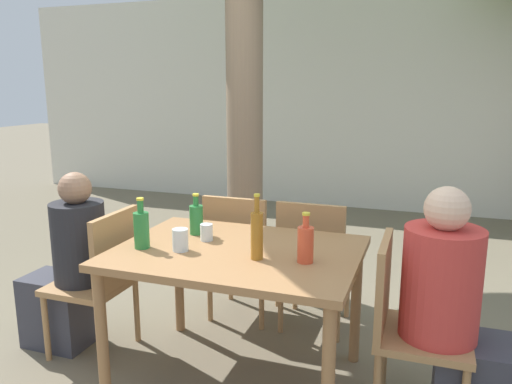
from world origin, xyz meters
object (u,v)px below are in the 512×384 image
object	(u,v)px
drinking_glass_1	(180,240)
person_seated_0	(69,272)
amber_bottle_1	(257,234)
green_bottle_3	(141,229)
patio_chair_3	(313,258)
person_seated_1	(457,323)
patio_chair_2	(240,250)
drinking_glass_0	(207,232)
green_bottle_2	(196,219)
patio_chair_0	(102,275)
dining_table_front	(237,265)
patio_chair_1	(405,319)
soda_bottle_0	(305,243)

from	to	relation	value
drinking_glass_1	person_seated_0	bearing A→B (deg)	171.87
amber_bottle_1	green_bottle_3	bearing A→B (deg)	-176.56
patio_chair_3	person_seated_1	world-z (taller)	person_seated_1
patio_chair_2	green_bottle_3	distance (m)	0.96
person_seated_1	drinking_glass_0	world-z (taller)	person_seated_1
person_seated_0	green_bottle_2	bearing A→B (deg)	102.77
person_seated_1	green_bottle_3	xyz separation A→B (m)	(-1.60, -0.15, 0.35)
patio_chair_2	person_seated_1	world-z (taller)	person_seated_1
patio_chair_3	patio_chair_0	bearing A→B (deg)	31.97
dining_table_front	green_bottle_2	bearing A→B (deg)	151.20
dining_table_front	person_seated_1	world-z (taller)	person_seated_1
patio_chair_1	patio_chair_0	bearing A→B (deg)	90.00
green_bottle_3	person_seated_1	bearing A→B (deg)	5.23
patio_chair_0	green_bottle_2	distance (m)	0.68
person_seated_0	soda_bottle_0	bearing A→B (deg)	87.27
green_bottle_2	patio_chair_0	bearing A→B (deg)	-161.89
patio_chair_0	drinking_glass_0	xyz separation A→B (m)	(0.66, 0.09, 0.31)
amber_bottle_1	patio_chair_2	bearing A→B (deg)	116.43
dining_table_front	patio_chair_0	bearing A→B (deg)	180.00
dining_table_front	patio_chair_1	xyz separation A→B (m)	(0.87, 0.00, -0.17)
patio_chair_2	person_seated_0	bearing A→B (deg)	39.37
patio_chair_3	drinking_glass_1	bearing A→B (deg)	57.34
patio_chair_2	person_seated_1	xyz separation A→B (m)	(1.36, -0.71, 0.02)
patio_chair_2	drinking_glass_1	bearing A→B (deg)	88.87
person_seated_0	drinking_glass_1	xyz separation A→B (m)	(0.84, -0.12, 0.33)
patio_chair_0	person_seated_1	world-z (taller)	person_seated_1
soda_bottle_0	green_bottle_3	size ratio (longest dim) A/B	0.92
patio_chair_3	soda_bottle_0	world-z (taller)	soda_bottle_0
patio_chair_3	green_bottle_2	xyz separation A→B (m)	(-0.58, -0.53, 0.35)
green_bottle_2	patio_chair_2	bearing A→B (deg)	82.50
dining_table_front	patio_chair_0	world-z (taller)	patio_chair_0
person_seated_0	drinking_glass_0	bearing A→B (deg)	95.42
patio_chair_1	patio_chair_3	distance (m)	0.94
drinking_glass_1	soda_bottle_0	bearing A→B (deg)	4.23
soda_bottle_0	patio_chair_0	bearing A→B (deg)	176.74
amber_bottle_1	drinking_glass_0	world-z (taller)	amber_bottle_1
patio_chair_1	green_bottle_2	bearing A→B (deg)	81.51
patio_chair_1	drinking_glass_0	world-z (taller)	patio_chair_1
patio_chair_2	amber_bottle_1	distance (m)	0.99
dining_table_front	amber_bottle_1	size ratio (longest dim) A/B	3.85
green_bottle_2	patio_chair_3	bearing A→B (deg)	42.10
dining_table_front	soda_bottle_0	bearing A→B (deg)	-10.51
person_seated_0	soda_bottle_0	distance (m)	1.55
amber_bottle_1	green_bottle_2	bearing A→B (deg)	148.78
patio_chair_1	green_bottle_3	distance (m)	1.42
person_seated_1	soda_bottle_0	size ratio (longest dim) A/B	4.69
patio_chair_2	amber_bottle_1	world-z (taller)	amber_bottle_1
green_bottle_3	drinking_glass_0	bearing A→B (deg)	40.52
drinking_glass_1	patio_chair_3	bearing A→B (deg)	57.34
person_seated_0	drinking_glass_1	distance (m)	0.92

